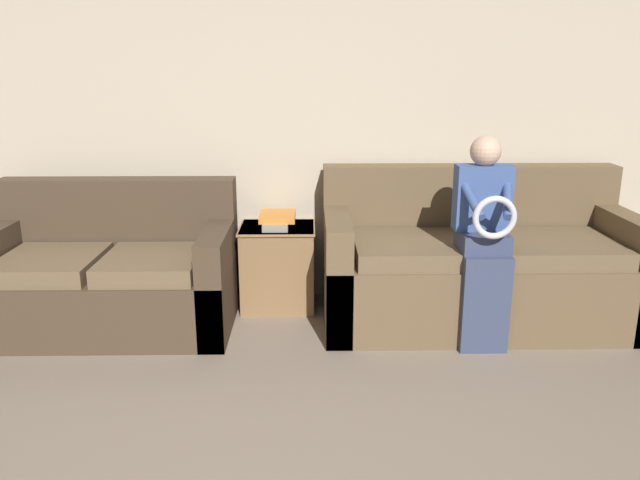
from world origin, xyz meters
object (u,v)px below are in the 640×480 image
object	(u,v)px
couch_main	(476,268)
book_stack	(277,220)
side_shelf	(278,266)
couch_side	(111,277)
child_left_seated	(484,233)

from	to	relation	value
couch_main	book_stack	size ratio (longest dim) A/B	6.30
couch_main	side_shelf	world-z (taller)	couch_main
couch_side	side_shelf	size ratio (longest dim) A/B	2.71
couch_side	child_left_seated	world-z (taller)	child_left_seated
couch_main	child_left_seated	world-z (taller)	child_left_seated
child_left_seated	book_stack	world-z (taller)	child_left_seated
couch_main	child_left_seated	distance (m)	0.52
couch_main	side_shelf	distance (m)	1.35
couch_side	side_shelf	world-z (taller)	couch_side
book_stack	couch_main	bearing A→B (deg)	-10.12
couch_main	child_left_seated	bearing A→B (deg)	-100.82
book_stack	side_shelf	bearing A→B (deg)	50.27
child_left_seated	book_stack	xyz separation A→B (m)	(-1.25, 0.62, -0.06)
couch_main	book_stack	world-z (taller)	couch_main
couch_main	book_stack	distance (m)	1.37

